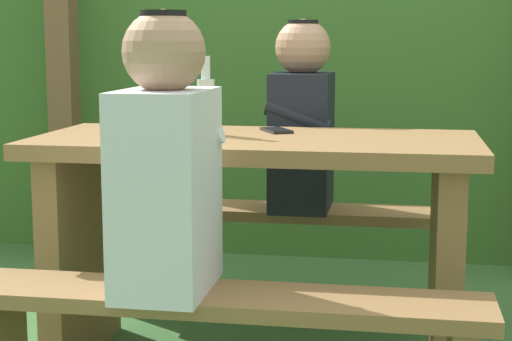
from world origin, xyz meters
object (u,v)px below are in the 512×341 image
at_px(bottle_left, 206,103).
at_px(person_black_coat, 302,122).
at_px(bench_far, 281,237).
at_px(bench_near, 219,336).
at_px(person_white_shirt, 166,164).
at_px(drinking_glass, 173,117).
at_px(picnic_table, 256,213).
at_px(cell_phone, 276,130).

bearing_deg(bottle_left, person_black_coat, 64.13).
xyz_separation_m(bench_far, person_black_coat, (0.08, -0.00, 0.45)).
relative_size(bench_near, person_white_shirt, 1.95).
xyz_separation_m(person_black_coat, drinking_glass, (-0.38, -0.48, 0.06)).
bearing_deg(person_black_coat, bench_far, 177.66).
bearing_deg(bench_near, bench_far, 90.00).
bearing_deg(person_black_coat, bench_near, -94.14).
height_order(person_black_coat, drinking_glass, person_black_coat).
relative_size(picnic_table, person_black_coat, 1.95).
relative_size(bench_near, bench_far, 1.00).
bearing_deg(bottle_left, cell_phone, 27.70).
bearing_deg(bench_near, cell_phone, 86.55).
height_order(picnic_table, person_white_shirt, person_white_shirt).
bearing_deg(drinking_glass, picnic_table, -15.36).
xyz_separation_m(bench_near, drinking_glass, (-0.29, 0.64, 0.51)).
xyz_separation_m(picnic_table, bench_near, (0.00, -0.56, -0.21)).
distance_m(bench_far, person_white_shirt, 1.22).
relative_size(person_black_coat, cell_phone, 5.14).
height_order(drinking_glass, bottle_left, bottle_left).
distance_m(bench_near, person_black_coat, 1.21).
distance_m(picnic_table, bench_far, 0.60).
height_order(person_black_coat, cell_phone, person_black_coat).
xyz_separation_m(drinking_glass, bottle_left, (0.12, -0.04, 0.05)).
bearing_deg(person_black_coat, person_white_shirt, -100.99).
bearing_deg(person_white_shirt, cell_phone, 75.86).
distance_m(bottle_left, cell_phone, 0.26).
bearing_deg(person_black_coat, picnic_table, -98.27).
bearing_deg(cell_phone, bench_near, -121.76).
xyz_separation_m(person_black_coat, bottle_left, (-0.25, -0.52, 0.11)).
xyz_separation_m(bench_far, drinking_glass, (-0.29, -0.48, 0.51)).
bearing_deg(drinking_glass, cell_phone, 11.76).
height_order(picnic_table, drinking_glass, drinking_glass).
xyz_separation_m(bench_far, cell_phone, (0.04, -0.41, 0.46)).
xyz_separation_m(person_white_shirt, person_black_coat, (0.22, 1.12, 0.00)).
bearing_deg(bench_near, person_white_shirt, 178.60).
bearing_deg(bench_near, bottle_left, 105.90).
bearing_deg(bench_near, person_black_coat, 85.86).
xyz_separation_m(person_white_shirt, cell_phone, (0.18, 0.71, 0.01)).
bearing_deg(cell_phone, person_black_coat, 56.34).
height_order(bench_near, cell_phone, cell_phone).
relative_size(picnic_table, bench_far, 1.00).
relative_size(person_white_shirt, drinking_glass, 7.30).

